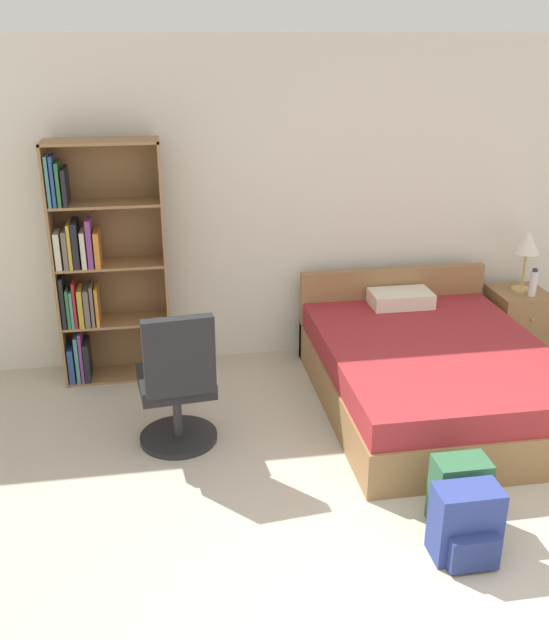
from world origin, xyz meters
The scene contains 10 objects.
ground_plane centered at (0.00, 0.00, 0.00)m, with size 14.00×14.00×0.00m, color #BCB29E.
wall_back centered at (0.00, 3.23, 1.30)m, with size 9.00×0.06×2.60m.
bookshelf centered at (-1.94, 2.96, 0.91)m, with size 0.84×0.33×1.88m.
bed centered at (0.47, 2.10, 0.26)m, with size 1.59×2.08×0.76m.
office_chair centered at (-1.39, 1.79, 0.46)m, with size 0.53×0.61×1.01m.
nightstand centered at (1.56, 2.88, 0.28)m, with size 0.44×0.49×0.55m.
table_lamp centered at (1.57, 2.90, 0.95)m, with size 0.21×0.21×0.53m.
water_bottle centered at (1.59, 2.77, 0.66)m, with size 0.06×0.06×0.24m.
backpack_green centered at (0.12, 0.71, 0.20)m, with size 0.30×0.27×0.42m.
backpack_blue centered at (0.06, 0.46, 0.20)m, with size 0.35×0.27×0.42m.
Camera 1 is at (-1.44, -2.39, 2.62)m, focal length 40.00 mm.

